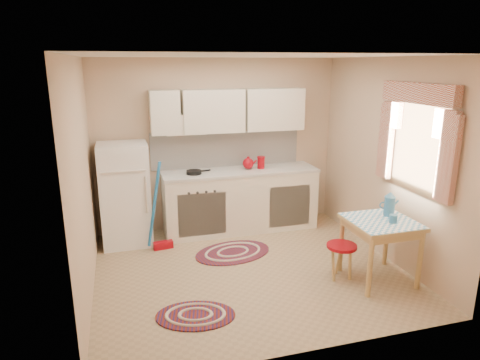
% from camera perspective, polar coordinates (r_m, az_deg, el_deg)
% --- Properties ---
extents(room_shell, '(3.64, 3.60, 2.52)m').
position_cam_1_polar(room_shell, '(5.07, 2.22, 5.90)').
color(room_shell, tan).
rests_on(room_shell, ground).
extents(fridge, '(0.65, 0.60, 1.40)m').
position_cam_1_polar(fridge, '(6.02, -15.06, -1.87)').
color(fridge, white).
rests_on(fridge, ground).
extents(broom, '(0.29, 0.15, 1.20)m').
position_cam_1_polar(broom, '(5.73, -10.46, -3.50)').
color(broom, '#1C6CB5').
rests_on(broom, ground).
extents(base_cabinets, '(2.25, 0.60, 0.88)m').
position_cam_1_polar(base_cabinets, '(6.36, 0.01, -2.84)').
color(base_cabinets, '#EDE6CE').
rests_on(base_cabinets, ground).
extents(countertop, '(2.27, 0.62, 0.04)m').
position_cam_1_polar(countertop, '(6.23, 0.01, 1.18)').
color(countertop, beige).
rests_on(countertop, base_cabinets).
extents(frying_pan, '(0.25, 0.25, 0.05)m').
position_cam_1_polar(frying_pan, '(6.03, -6.16, 1.04)').
color(frying_pan, black).
rests_on(frying_pan, countertop).
extents(red_kettle, '(0.22, 0.20, 0.18)m').
position_cam_1_polar(red_kettle, '(6.24, 1.09, 2.23)').
color(red_kettle, '#980510').
rests_on(red_kettle, countertop).
extents(red_canister, '(0.14, 0.14, 0.16)m').
position_cam_1_polar(red_canister, '(6.30, 2.81, 2.26)').
color(red_canister, '#980510').
rests_on(red_canister, countertop).
extents(table, '(0.72, 0.72, 0.72)m').
position_cam_1_polar(table, '(5.19, 18.03, -8.92)').
color(table, tan).
rests_on(table, ground).
extents(stool, '(0.43, 0.43, 0.42)m').
position_cam_1_polar(stool, '(5.16, 13.28, -10.53)').
color(stool, '#980510').
rests_on(stool, ground).
extents(coffee_pot, '(0.19, 0.18, 0.31)m').
position_cam_1_polar(coffee_pot, '(5.20, 19.32, -2.95)').
color(coffee_pot, teal).
rests_on(coffee_pot, table).
extents(mug, '(0.10, 0.10, 0.10)m').
position_cam_1_polar(mug, '(5.01, 19.75, -4.93)').
color(mug, teal).
rests_on(mug, table).
extents(rug_center, '(1.15, 0.88, 0.02)m').
position_cam_1_polar(rug_center, '(5.73, -0.96, -9.63)').
color(rug_center, maroon).
rests_on(rug_center, ground).
extents(rug_left, '(0.89, 0.69, 0.02)m').
position_cam_1_polar(rug_left, '(4.47, -5.95, -17.53)').
color(rug_left, maroon).
rests_on(rug_left, ground).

